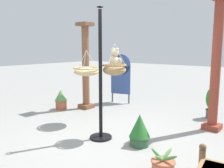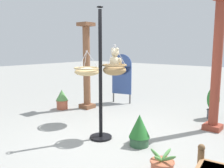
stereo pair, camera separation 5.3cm
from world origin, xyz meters
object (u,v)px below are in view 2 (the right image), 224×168
Objects in this scene: potted_plant_fern_front at (213,103)px; potted_plant_flowering_red at (139,130)px; display_sign_board at (122,74)px; display_pole_central at (101,99)px; hanging_basket_with_teddy at (115,69)px; greenhouse_pillar_left at (87,68)px; hanging_basket_left_high at (87,71)px; potted_plant_small_succulent at (162,165)px; greenhouse_pillar_right at (217,67)px; teddy_bear at (115,60)px; potted_plant_tall_leafy at (62,99)px.

potted_plant_fern_front is 2.69m from potted_plant_flowering_red.
potted_plant_flowering_red is at bearing -47.31° from display_sign_board.
display_pole_central reaches higher than potted_plant_fern_front.
greenhouse_pillar_left is at bearing 148.55° from hanging_basket_with_teddy.
hanging_basket_left_high reaches higher than potted_plant_small_succulent.
display_pole_central is 4.26× the size of hanging_basket_with_teddy.
greenhouse_pillar_right is at bearing 66.37° from potted_plant_flowering_red.
hanging_basket_left_high is 0.21× the size of greenhouse_pillar_right.
hanging_basket_with_teddy reaches higher than teddy_bear.
greenhouse_pillar_left reaches higher than potted_plant_small_succulent.
hanging_basket_with_teddy is at bearing -55.44° from display_sign_board.
display_pole_central is 4.29× the size of potted_plant_flowering_red.
hanging_basket_with_teddy is at bearing 59.04° from display_pole_central.
potted_plant_flowering_red is at bearing 142.72° from potted_plant_small_succulent.
greenhouse_pillar_right is 1.82× the size of display_sign_board.
greenhouse_pillar_right is (1.58, 1.96, 0.59)m from display_pole_central.
greenhouse_pillar_right is 2.70m from potted_plant_small_succulent.
greenhouse_pillar_left reaches higher than hanging_basket_left_high.
hanging_basket_with_teddy is at bearing -114.15° from potted_plant_fern_front.
greenhouse_pillar_right is at bearing -14.07° from display_sign_board.
display_pole_central reaches higher than hanging_basket_with_teddy.
potted_plant_flowering_red is (0.65, -0.07, -1.09)m from hanging_basket_with_teddy.
greenhouse_pillar_left is (-2.10, 1.28, -0.18)m from hanging_basket_with_teddy.
potted_plant_small_succulent is (4.02, -1.39, -0.18)m from potted_plant_tall_leafy.
display_sign_board is at bearing 132.69° from potted_plant_flowering_red.
display_pole_central is 3.13m from potted_plant_fern_front.
hanging_basket_left_high is (-1.09, 0.31, -0.13)m from hanging_basket_with_teddy.
potted_plant_fern_front is (1.15, 2.57, -0.97)m from hanging_basket_with_teddy.
potted_plant_tall_leafy is (-4.01, -0.99, -1.10)m from greenhouse_pillar_right.
hanging_basket_left_high reaches higher than potted_plant_tall_leafy.
teddy_bear is (0.15, 0.27, 0.76)m from display_pole_central.
display_pole_central is at bearing -60.25° from display_sign_board.
potted_plant_flowering_red is 1.01m from potted_plant_small_succulent.
greenhouse_pillar_left is at bearing 148.98° from teddy_bear.
potted_plant_tall_leafy is 1.32× the size of potted_plant_small_succulent.
potted_plant_flowering_red is (-0.78, -1.78, -1.10)m from greenhouse_pillar_right.
potted_plant_fern_front is 3.27m from potted_plant_small_succulent.
potted_plant_fern_front is (-0.27, 0.86, -0.99)m from greenhouse_pillar_right.
teddy_bear is 2.96m from potted_plant_tall_leafy.
display_pole_central reaches higher than greenhouse_pillar_left.
potted_plant_flowering_red is at bearing -7.98° from teddy_bear.
greenhouse_pillar_left reaches higher than hanging_basket_with_teddy.
greenhouse_pillar_left is 3.56m from greenhouse_pillar_right.
teddy_bear is at bearing -14.88° from hanging_basket_left_high.
potted_plant_flowering_red is (2.75, -1.35, -0.91)m from greenhouse_pillar_left.
greenhouse_pillar_right is at bearing 50.17° from hanging_basket_with_teddy.
display_pole_central is 3.20× the size of potted_plant_fern_front.
display_pole_central is at bearing -114.78° from potted_plant_fern_front.
greenhouse_pillar_left is 4.21× the size of potted_plant_flowering_red.
potted_plant_flowering_red is at bearing -113.63° from greenhouse_pillar_right.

